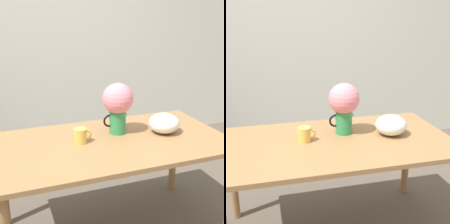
% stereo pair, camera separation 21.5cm
% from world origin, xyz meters
% --- Properties ---
extents(wall_back, '(8.00, 0.05, 2.60)m').
position_xyz_m(wall_back, '(0.00, 1.96, 1.30)').
color(wall_back, silver).
rests_on(wall_back, ground_plane).
extents(table, '(1.56, 0.87, 0.73)m').
position_xyz_m(table, '(0.12, 0.24, 0.64)').
color(table, olive).
rests_on(table, ground_plane).
extents(flower_vase, '(0.21, 0.21, 0.36)m').
position_xyz_m(flower_vase, '(0.20, 0.36, 0.95)').
color(flower_vase, '#2D844C').
rests_on(flower_vase, table).
extents(coffee_mug, '(0.12, 0.09, 0.10)m').
position_xyz_m(coffee_mug, '(-0.09, 0.28, 0.78)').
color(coffee_mug, gold).
rests_on(coffee_mug, table).
extents(white_bowl, '(0.22, 0.22, 0.14)m').
position_xyz_m(white_bowl, '(0.51, 0.25, 0.80)').
color(white_bowl, silver).
rests_on(white_bowl, table).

